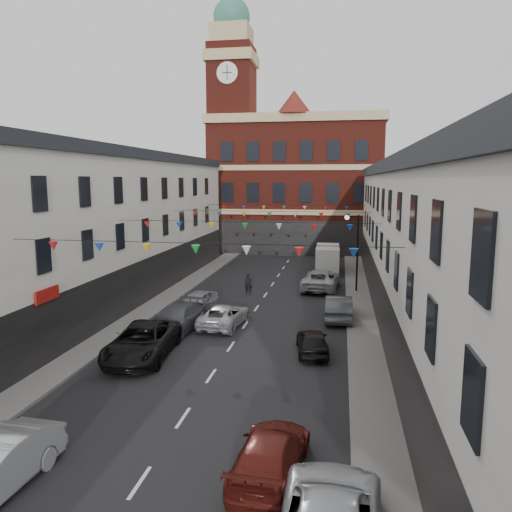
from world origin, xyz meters
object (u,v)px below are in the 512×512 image
Objects in this scene: car_left_c at (142,342)px; car_left_e at (197,302)px; street_lamp at (354,242)px; car_right_d at (312,341)px; pedestrian at (248,284)px; moving_car at (224,315)px; car_right_c at (270,455)px; white_van at (328,259)px; car_right_f at (321,280)px; car_right_e at (339,308)px; car_left_d at (176,319)px.

car_left_c reaches higher than car_left_e.
car_left_e is at bearing -142.04° from street_lamp.
pedestrian is (-5.55, 12.28, 0.16)m from car_right_d.
moving_car is at bearing -43.33° from car_right_d.
white_van reaches higher than car_right_c.
moving_car is at bearing -67.77° from car_right_c.
street_lamp is at bearing 8.14° from pedestrian.
car_right_f is (7.97, 16.91, -0.01)m from car_left_c.
car_right_d is at bearing 149.71° from moving_car.
street_lamp reaches higher than white_van.
car_right_c is 33.55m from white_van.
car_left_e is at bearing -0.09° from car_right_e.
car_right_c is (7.56, -8.74, -0.14)m from car_left_c.
car_right_d is 0.80× the size of car_right_e.
white_van is (7.94, 20.55, 0.45)m from car_left_d.
white_van is (0.08, 22.83, 0.58)m from car_right_d.
car_right_f is (7.66, 12.67, 0.04)m from car_left_d.
car_left_e is 2.67× the size of pedestrian.
car_right_c reaches higher than moving_car.
car_right_c is at bearing -96.61° from street_lamp.
car_right_c is at bearing -52.96° from car_left_d.
moving_car is 2.94× the size of pedestrian.
moving_car is (-5.25, -11.03, -0.15)m from car_right_f.
car_right_d is 0.64× the size of car_right_f.
street_lamp is at bearing 45.34° from car_left_e.
car_right_d is (8.16, 1.97, -0.18)m from car_left_c.
car_right_c is at bearing 83.23° from car_right_e.
street_lamp reaches higher than car_left_d.
white_van reaches higher than car_right_f.
car_right_f is (0.41, 25.65, 0.13)m from car_right_c.
pedestrian reaches higher than car_left_e.
car_left_d is 2.92m from moving_car.
pedestrian is (-6.79, 5.79, 0.03)m from car_right_e.
car_left_d reaches higher than car_right_e.
pedestrian is (-4.94, 22.99, 0.13)m from car_right_c.
car_right_c is 2.91× the size of pedestrian.
car_left_d is 14.80m from car_right_f.
car_left_c is 1.26× the size of car_right_c.
street_lamp is 1.30× the size of car_right_e.
car_right_e is at bearing -97.64° from street_lamp.
car_left_e is 0.92× the size of car_right_e.
street_lamp is at bearing -76.49° from white_van.
car_right_d is 0.79× the size of moving_car.
car_left_d is 1.14× the size of car_right_e.
car_left_c reaches higher than car_right_f.
pedestrian is at bearing -73.95° from car_right_c.
car_left_c reaches higher than car_right_d.
pedestrian reaches higher than car_right_c.
car_right_c is at bearing -84.34° from pedestrian.
car_left_c is at bearing -106.87° from pedestrian.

